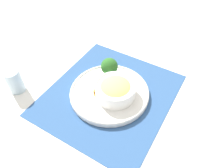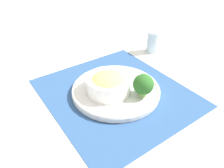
% 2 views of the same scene
% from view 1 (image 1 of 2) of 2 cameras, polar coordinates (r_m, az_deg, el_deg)
% --- Properties ---
extents(ground_plane, '(4.00, 4.00, 0.00)m').
position_cam_1_polar(ground_plane, '(0.88, -0.65, -2.84)').
color(ground_plane, white).
extents(placemat, '(0.57, 0.53, 0.00)m').
position_cam_1_polar(placemat, '(0.87, -0.65, -2.75)').
color(placemat, '#2D5184').
rests_on(placemat, ground_plane).
extents(plate, '(0.31, 0.31, 0.02)m').
position_cam_1_polar(plate, '(0.86, -0.66, -2.18)').
color(plate, white).
rests_on(plate, placemat).
extents(bowl, '(0.16, 0.16, 0.07)m').
position_cam_1_polar(bowl, '(0.83, 1.07, -1.22)').
color(bowl, white).
rests_on(bowl, plate).
extents(broccoli_floret, '(0.07, 0.07, 0.08)m').
position_cam_1_polar(broccoli_floret, '(0.90, -0.73, 4.61)').
color(broccoli_floret, '#84AD5B').
rests_on(broccoli_floret, plate).
extents(carrot_slice_near, '(0.04, 0.04, 0.01)m').
position_cam_1_polar(carrot_slice_near, '(0.86, -3.52, -2.04)').
color(carrot_slice_near, orange).
rests_on(carrot_slice_near, plate).
extents(carrot_slice_middle, '(0.04, 0.04, 0.01)m').
position_cam_1_polar(carrot_slice_middle, '(0.85, -3.34, -2.65)').
color(carrot_slice_middle, orange).
rests_on(carrot_slice_middle, plate).
extents(carrot_slice_far, '(0.04, 0.04, 0.01)m').
position_cam_1_polar(carrot_slice_far, '(0.84, -2.93, -3.19)').
color(carrot_slice_far, orange).
rests_on(carrot_slice_far, plate).
extents(water_glass, '(0.06, 0.06, 0.10)m').
position_cam_1_polar(water_glass, '(0.94, -24.01, 0.49)').
color(water_glass, silver).
rests_on(water_glass, ground_plane).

